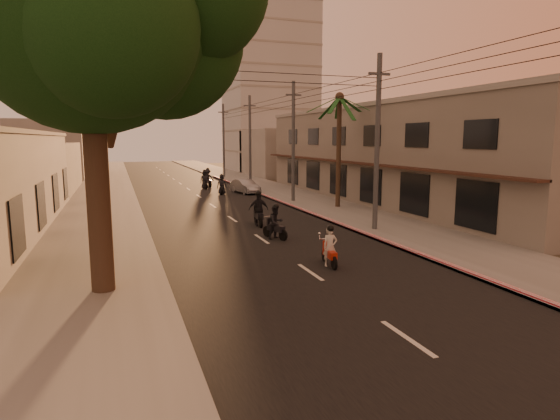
{
  "coord_description": "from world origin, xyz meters",
  "views": [
    {
      "loc": [
        -6.45,
        -13.09,
        4.79
      ],
      "look_at": [
        0.32,
        6.22,
        1.67
      ],
      "focal_mm": 30.0,
      "sensor_mm": 36.0,
      "label": 1
    }
  ],
  "objects_px": {
    "scooter_far_c": "(205,180)",
    "scooter_mid_b": "(258,210)",
    "scooter_red": "(330,248)",
    "broadleaf_tree": "(102,11)",
    "scooter_far_b": "(208,178)",
    "parked_car": "(245,186)",
    "scooter_mid_a": "(276,223)",
    "palm_tree": "(340,103)",
    "scooter_far_a": "(222,185)"
  },
  "relations": [
    {
      "from": "parked_car",
      "to": "scooter_mid_b",
      "type": "bearing_deg",
      "value": -113.18
    },
    {
      "from": "broadleaf_tree",
      "to": "scooter_mid_a",
      "type": "xyz_separation_m",
      "value": [
        7.28,
        5.7,
        -7.68
      ]
    },
    {
      "from": "scooter_far_c",
      "to": "scooter_mid_b",
      "type": "bearing_deg",
      "value": -90.43
    },
    {
      "from": "broadleaf_tree",
      "to": "scooter_far_a",
      "type": "relative_size",
      "value": 6.77
    },
    {
      "from": "scooter_far_a",
      "to": "scooter_red",
      "type": "bearing_deg",
      "value": -77.41
    },
    {
      "from": "broadleaf_tree",
      "to": "parked_car",
      "type": "xyz_separation_m",
      "value": [
        10.88,
        24.71,
        -7.85
      ]
    },
    {
      "from": "scooter_red",
      "to": "scooter_far_b",
      "type": "bearing_deg",
      "value": 94.59
    },
    {
      "from": "scooter_mid_b",
      "to": "scooter_far_b",
      "type": "height_order",
      "value": "scooter_mid_b"
    },
    {
      "from": "scooter_red",
      "to": "scooter_far_b",
      "type": "distance_m",
      "value": 30.95
    },
    {
      "from": "scooter_red",
      "to": "scooter_far_c",
      "type": "relative_size",
      "value": 0.86
    },
    {
      "from": "broadleaf_tree",
      "to": "scooter_far_b",
      "type": "relative_size",
      "value": 6.24
    },
    {
      "from": "scooter_mid_b",
      "to": "scooter_far_b",
      "type": "bearing_deg",
      "value": 92.28
    },
    {
      "from": "scooter_red",
      "to": "scooter_far_a",
      "type": "height_order",
      "value": "scooter_far_a"
    },
    {
      "from": "broadleaf_tree",
      "to": "scooter_far_a",
      "type": "height_order",
      "value": "broadleaf_tree"
    },
    {
      "from": "parked_car",
      "to": "scooter_far_c",
      "type": "xyz_separation_m",
      "value": [
        -2.71,
        4.87,
        0.21
      ]
    },
    {
      "from": "scooter_red",
      "to": "scooter_far_a",
      "type": "xyz_separation_m",
      "value": [
        1.1,
        24.14,
        0.1
      ]
    },
    {
      "from": "scooter_far_a",
      "to": "parked_car",
      "type": "relative_size",
      "value": 0.45
    },
    {
      "from": "parked_car",
      "to": "broadleaf_tree",
      "type": "bearing_deg",
      "value": -124.53
    },
    {
      "from": "scooter_mid_a",
      "to": "scooter_far_a",
      "type": "height_order",
      "value": "scooter_far_a"
    },
    {
      "from": "scooter_mid_b",
      "to": "parked_car",
      "type": "height_order",
      "value": "scooter_mid_b"
    },
    {
      "from": "scooter_far_b",
      "to": "parked_car",
      "type": "distance_m",
      "value": 6.94
    },
    {
      "from": "palm_tree",
      "to": "scooter_far_b",
      "type": "bearing_deg",
      "value": 108.4
    },
    {
      "from": "broadleaf_tree",
      "to": "scooter_mid_b",
      "type": "height_order",
      "value": "broadleaf_tree"
    },
    {
      "from": "scooter_red",
      "to": "scooter_far_c",
      "type": "height_order",
      "value": "scooter_far_c"
    },
    {
      "from": "scooter_red",
      "to": "scooter_far_b",
      "type": "relative_size",
      "value": 0.84
    },
    {
      "from": "scooter_mid_a",
      "to": "scooter_red",
      "type": "bearing_deg",
      "value": -106.83
    },
    {
      "from": "scooter_mid_b",
      "to": "scooter_far_c",
      "type": "bearing_deg",
      "value": 93.76
    },
    {
      "from": "scooter_red",
      "to": "scooter_mid_b",
      "type": "xyz_separation_m",
      "value": [
        -0.16,
        8.85,
        0.18
      ]
    },
    {
      "from": "scooter_red",
      "to": "parked_car",
      "type": "bearing_deg",
      "value": 89.15
    },
    {
      "from": "scooter_mid_b",
      "to": "scooter_far_c",
      "type": "relative_size",
      "value": 1.06
    },
    {
      "from": "scooter_mid_b",
      "to": "broadleaf_tree",
      "type": "bearing_deg",
      "value": -123.25
    },
    {
      "from": "scooter_mid_b",
      "to": "scooter_red",
      "type": "bearing_deg",
      "value": -83.26
    },
    {
      "from": "scooter_far_b",
      "to": "parked_car",
      "type": "height_order",
      "value": "scooter_far_b"
    },
    {
      "from": "scooter_far_b",
      "to": "scooter_far_c",
      "type": "xyz_separation_m",
      "value": [
        -0.63,
        -1.74,
        -0.04
      ]
    },
    {
      "from": "broadleaf_tree",
      "to": "scooter_mid_b",
      "type": "distance_m",
      "value": 14.11
    },
    {
      "from": "scooter_mid_b",
      "to": "scooter_far_b",
      "type": "xyz_separation_m",
      "value": [
        1.32,
        22.07,
        -0.01
      ]
    },
    {
      "from": "scooter_far_b",
      "to": "scooter_mid_b",
      "type": "bearing_deg",
      "value": -102.96
    },
    {
      "from": "scooter_mid_a",
      "to": "scooter_far_c",
      "type": "height_order",
      "value": "scooter_far_c"
    },
    {
      "from": "scooter_mid_b",
      "to": "scooter_far_c",
      "type": "distance_m",
      "value": 20.35
    },
    {
      "from": "palm_tree",
      "to": "scooter_far_b",
      "type": "height_order",
      "value": "palm_tree"
    },
    {
      "from": "scooter_red",
      "to": "palm_tree",
      "type": "bearing_deg",
      "value": 69.35
    },
    {
      "from": "palm_tree",
      "to": "scooter_mid_b",
      "type": "xyz_separation_m",
      "value": [
        -7.13,
        -4.61,
        -6.26
      ]
    },
    {
      "from": "scooter_far_c",
      "to": "broadleaf_tree",
      "type": "bearing_deg",
      "value": -103.92
    },
    {
      "from": "palm_tree",
      "to": "scooter_far_c",
      "type": "xyz_separation_m",
      "value": [
        -6.44,
        15.73,
        -6.31
      ]
    },
    {
      "from": "scooter_far_c",
      "to": "scooter_far_a",
      "type": "bearing_deg",
      "value": -82.01
    },
    {
      "from": "scooter_mid_b",
      "to": "scooter_far_a",
      "type": "bearing_deg",
      "value": 90.98
    },
    {
      "from": "palm_tree",
      "to": "parked_car",
      "type": "height_order",
      "value": "palm_tree"
    },
    {
      "from": "scooter_red",
      "to": "scooter_far_c",
      "type": "xyz_separation_m",
      "value": [
        0.53,
        29.19,
        0.13
      ]
    },
    {
      "from": "palm_tree",
      "to": "scooter_mid_b",
      "type": "relative_size",
      "value": 4.07
    },
    {
      "from": "broadleaf_tree",
      "to": "palm_tree",
      "type": "bearing_deg",
      "value": 43.48
    }
  ]
}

